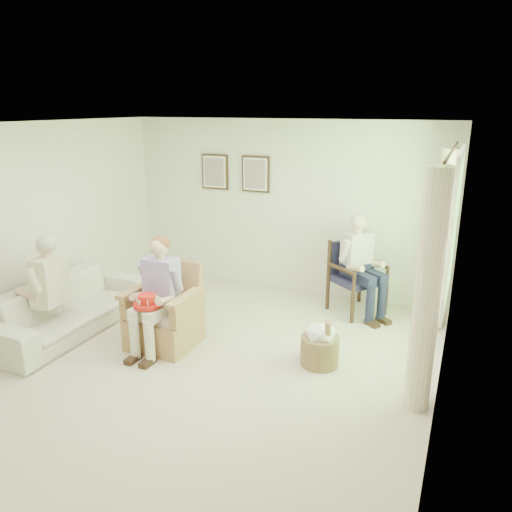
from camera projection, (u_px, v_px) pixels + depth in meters
name	position (u px, v px, depth m)	size (l,w,h in m)	color
floor	(196.00, 366.00, 5.55)	(5.50, 5.50, 0.00)	beige
back_wall	(284.00, 207.00, 7.58)	(5.00, 0.04, 2.60)	silver
left_wall	(15.00, 231.00, 6.12)	(0.04, 5.50, 2.60)	silver
right_wall	(448.00, 288.00, 4.22)	(0.04, 5.50, 2.60)	silver
ceiling	(186.00, 125.00, 4.79)	(5.00, 5.50, 0.02)	white
window	(454.00, 225.00, 5.20)	(0.13, 2.50, 1.63)	#2D6B23
curtain_left	(427.00, 293.00, 4.52)	(0.34, 0.34, 2.30)	beige
curtain_right	(442.00, 241.00, 6.24)	(0.34, 0.34, 2.30)	beige
framed_print_left	(215.00, 172.00, 7.85)	(0.45, 0.05, 0.55)	#382114
framed_print_right	(256.00, 174.00, 7.58)	(0.45, 0.05, 0.55)	#382114
wicker_armchair	(166.00, 320.00, 6.00)	(0.77, 0.76, 0.98)	#B37F54
wood_armchair	(359.00, 274.00, 6.94)	(0.64, 0.60, 0.98)	black
sofa	(68.00, 307.00, 6.33)	(0.87, 2.23, 0.65)	beige
person_wicker	(157.00, 288.00, 5.75)	(0.40, 0.62, 1.32)	beige
person_dark	(358.00, 258.00, 6.72)	(0.40, 0.63, 1.37)	#181936
person_sofa	(45.00, 284.00, 5.94)	(0.42, 0.62, 1.30)	beige
red_hat	(147.00, 302.00, 5.60)	(0.31, 0.31, 0.14)	red
hatbox	(320.00, 344.00, 5.52)	(0.50, 0.50, 0.64)	tan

